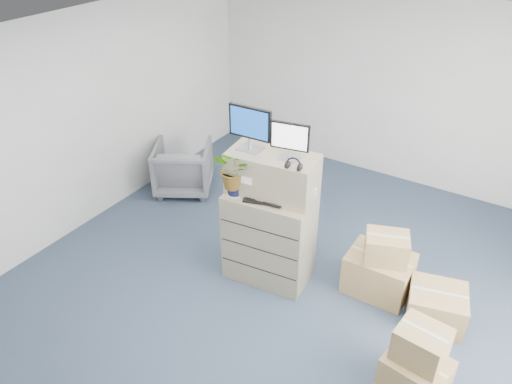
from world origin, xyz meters
TOP-DOWN VIEW (x-y plane):
  - ground at (0.00, 0.00)m, footprint 7.00×7.00m
  - wall_back at (0.00, 3.51)m, footprint 6.00×0.02m
  - filing_cabinet_lower at (-0.29, 0.40)m, footprint 1.02×0.69m
  - filing_cabinet_upper at (-0.30, 0.45)m, footprint 1.01×0.59m
  - monitor_left at (-0.56, 0.42)m, footprint 0.49×0.20m
  - monitor_right at (-0.11, 0.45)m, footprint 0.41×0.19m
  - headphones at (0.03, 0.31)m, footprint 0.16×0.04m
  - keyboard at (-0.28, 0.29)m, footprint 0.51×0.33m
  - mouse at (0.03, 0.35)m, footprint 0.10×0.07m
  - water_bottle at (-0.21, 0.44)m, footprint 0.08×0.08m
  - phone_dock at (-0.35, 0.43)m, footprint 0.06×0.05m
  - external_drive at (-0.02, 0.55)m, footprint 0.25×0.21m
  - tissue_box at (0.06, 0.54)m, footprint 0.27×0.20m
  - potted_plant at (-0.63, 0.22)m, footprint 0.43×0.47m
  - office_chair at (-2.40, 1.39)m, footprint 1.08×1.06m
  - cardboard_boxes at (1.30, 0.48)m, footprint 1.44×1.66m

SIDE VIEW (x-z plane):
  - ground at x=0.00m, z-range 0.00..0.00m
  - cardboard_boxes at x=1.30m, z-range -0.10..0.70m
  - office_chair at x=-2.40m, z-range 0.00..0.83m
  - filing_cabinet_lower at x=-0.29m, z-range 0.00..1.12m
  - keyboard at x=-0.28m, z-range 1.12..1.14m
  - mouse at x=0.03m, z-range 1.12..1.15m
  - external_drive at x=-0.02m, z-range 1.12..1.19m
  - phone_dock at x=-0.35m, z-range 1.10..1.23m
  - tissue_box at x=0.06m, z-range 1.19..1.28m
  - water_bottle at x=-0.21m, z-range 1.12..1.39m
  - filing_cabinet_upper at x=-0.30m, z-range 1.12..1.60m
  - potted_plant at x=-0.63m, z-range 1.15..1.59m
  - wall_back at x=0.00m, z-range 0.00..2.80m
  - headphones at x=0.03m, z-range 1.56..1.72m
  - monitor_right at x=-0.11m, z-range 1.62..2.03m
  - monitor_left at x=-0.56m, z-range 1.63..2.11m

